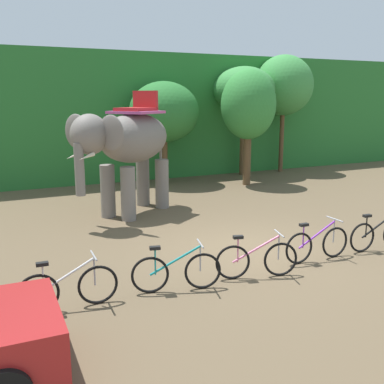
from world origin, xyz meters
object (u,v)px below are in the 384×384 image
tree_center_left (248,105)px  bike_black (379,234)px  bike_teal (176,271)px  tree_center (164,112)px  bike_white (68,288)px  bike_purple (317,244)px  tree_far_right (284,86)px  elephant (128,144)px  tree_right (244,90)px  bike_pink (257,259)px

tree_center_left → bike_black: 8.97m
bike_teal → bike_black: 5.29m
tree_center → bike_white: bearing=-120.0°
bike_purple → bike_black: bearing=-1.3°
bike_purple → bike_black: same height
tree_center_left → bike_white: bearing=-136.5°
tree_far_right → elephant: size_ratio=1.40×
tree_center_left → bike_teal: bearing=-128.9°
tree_right → tree_far_right: tree_far_right is taller
tree_center_left → tree_far_right: tree_far_right is taller
tree_center → bike_teal: size_ratio=2.53×
bike_white → bike_black: same height
tree_far_right → bike_pink: tree_far_right is taller
tree_right → bike_pink: 12.96m
tree_center → tree_right: (4.11, 0.45, 0.91)m
tree_center_left → tree_right: size_ratio=0.95×
tree_far_right → elephant: 10.60m
tree_center_left → bike_teal: tree_center_left is taller
tree_center_left → bike_pink: (-5.13, -8.57, -2.87)m
tree_center → tree_right: tree_right is taller
elephant → bike_pink: bearing=-82.6°
bike_pink → bike_black: 3.59m
tree_center_left → bike_teal: size_ratio=2.80×
elephant → bike_teal: elephant is taller
elephant → bike_teal: (-0.94, -5.84, -1.82)m
tree_right → elephant: 8.71m
tree_right → bike_white: (-9.95, -10.57, -3.50)m
tree_center → bike_teal: 11.24m
tree_right → tree_center_left: bearing=-117.4°
elephant → bike_teal: bearing=-99.2°
bike_pink → bike_purple: (1.76, 0.25, 0.00)m
elephant → bike_white: elephant is taller
tree_center_left → bike_teal: (-6.84, -8.47, -2.87)m
bike_teal → tree_center: bearing=69.2°
bike_white → bike_pink: (3.68, -0.21, 0.00)m
tree_center_left → bike_white: size_ratio=2.74×
bike_white → bike_teal: (1.97, -0.11, 0.00)m
bike_white → tree_center_left: bearing=43.5°
tree_center → tree_center_left: 3.46m
elephant → bike_white: size_ratio=2.32×
bike_pink → tree_center_left: bearing=59.1°
tree_center_left → bike_pink: size_ratio=2.82×
tree_far_right → bike_pink: bearing=-128.1°
elephant → bike_black: size_ratio=2.32×
tree_far_right → bike_purple: 13.04m
tree_center → bike_purple: tree_center is taller
tree_right → bike_purple: (-4.52, -10.53, -3.50)m
bike_teal → bike_purple: same height
bike_white → bike_teal: size_ratio=1.02×
elephant → bike_black: elephant is taller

